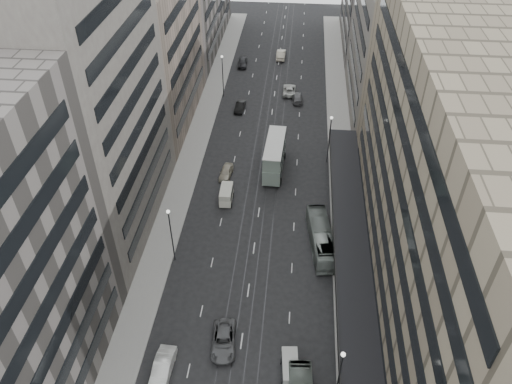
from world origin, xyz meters
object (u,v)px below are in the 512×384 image
(double_decker, at_px, (274,155))
(vw_microbus, at_px, (290,368))
(panel_van, at_px, (226,194))
(sedan_2, at_px, (224,340))
(sedan_1, at_px, (163,368))
(bus_far, at_px, (321,238))

(double_decker, xyz_separation_m, vw_microbus, (3.79, -34.53, -1.64))
(double_decker, bearing_deg, panel_van, -125.49)
(double_decker, distance_m, panel_van, 10.40)
(sedan_2, bearing_deg, panel_van, 92.35)
(panel_van, xyz_separation_m, sedan_2, (2.99, -23.58, -0.52))
(vw_microbus, height_order, sedan_1, vw_microbus)
(double_decker, bearing_deg, vw_microbus, -81.28)
(double_decker, height_order, sedan_1, double_decker)
(double_decker, distance_m, vw_microbus, 34.77)
(double_decker, relative_size, sedan_2, 1.76)
(bus_far, xyz_separation_m, panel_van, (-13.32, 7.84, -0.22))
(panel_van, distance_m, sedan_1, 27.51)
(double_decker, height_order, panel_van, double_decker)
(bus_far, height_order, double_decker, double_decker)
(bus_far, distance_m, double_decker, 17.47)
(bus_far, height_order, vw_microbus, bus_far)
(sedan_1, bearing_deg, vw_microbus, 6.69)
(bus_far, distance_m, vw_microbus, 18.85)
(panel_van, height_order, sedan_2, panel_van)
(sedan_2, bearing_deg, double_decker, 79.12)
(double_decker, xyz_separation_m, sedan_1, (-8.99, -35.49, -1.96))
(bus_far, relative_size, sedan_1, 2.14)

